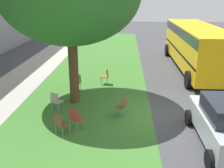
{
  "coord_description": "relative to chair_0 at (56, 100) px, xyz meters",
  "views": [
    {
      "loc": [
        -10.35,
        1.34,
        4.89
      ],
      "look_at": [
        0.63,
        1.93,
        1.13
      ],
      "focal_mm": 42.42,
      "sensor_mm": 36.0,
      "label": 1
    }
  ],
  "objects": [
    {
      "name": "grass_verge",
      "position": [
        -0.11,
        -1.13,
        -0.52
      ],
      "size": [
        48.0,
        6.0,
        0.01
      ],
      "primitive_type": "cube",
      "color": "#3D752D",
      "rests_on": "ground"
    },
    {
      "name": "chair_4",
      "position": [
        3.76,
        -1.86,
        0.0
      ],
      "size": [
        0.45,
        0.45,
        0.88
      ],
      "color": "#C64C1E",
      "rests_on": "ground"
    },
    {
      "name": "chair_2",
      "position": [
        -0.31,
        -2.86,
        0.0
      ],
      "size": [
        0.55,
        0.56,
        0.88
      ],
      "color": "brown",
      "rests_on": "ground"
    },
    {
      "name": "chair_0",
      "position": [
        0.0,
        0.0,
        0.0
      ],
      "size": [
        0.56,
        0.55,
        0.88
      ],
      "color": "#ADA393",
      "rests_on": "ground"
    },
    {
      "name": "school_bus",
      "position": [
        7.37,
        -7.66,
        1.24
      ],
      "size": [
        10.4,
        2.8,
        2.88
      ],
      "color": "yellow",
      "rests_on": "ground"
    },
    {
      "name": "ground",
      "position": [
        -0.11,
        -4.33,
        -0.52
      ],
      "size": [
        80.0,
        80.0,
        0.0
      ],
      "primitive_type": "plane",
      "color": "#424247"
    },
    {
      "name": "chair_1",
      "position": [
        -1.59,
        -1.15,
        0.0
      ],
      "size": [
        0.58,
        0.58,
        0.88
      ],
      "color": "#B7332D",
      "rests_on": "ground"
    },
    {
      "name": "chair_5",
      "position": [
        2.59,
        -0.43,
        0.0
      ],
      "size": [
        0.58,
        0.58,
        0.88
      ],
      "color": "olive",
      "rests_on": "ground"
    },
    {
      "name": "chair_3",
      "position": [
        -2.09,
        -0.7,
        0.0
      ],
      "size": [
        0.58,
        0.58,
        0.88
      ],
      "color": "brown",
      "rests_on": "ground"
    }
  ]
}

